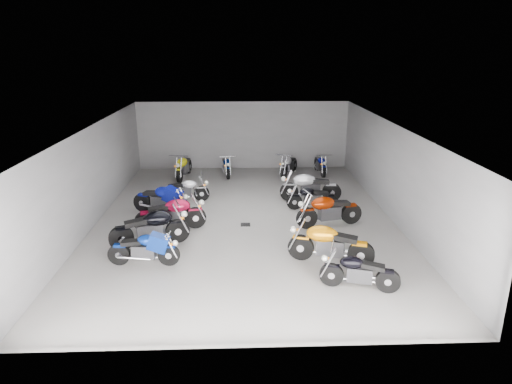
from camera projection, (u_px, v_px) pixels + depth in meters
ground at (245, 219)px, 15.62m from camera, size 14.00×14.00×0.00m
wall_back at (243, 135)px, 21.80m from camera, size 10.00×0.10×3.20m
wall_left at (93, 176)px, 14.96m from camera, size 0.10×14.00×3.20m
wall_right at (394, 173)px, 15.31m from camera, size 0.10×14.00×3.20m
ceiling at (245, 126)px, 14.64m from camera, size 10.00×14.00×0.04m
drain_grate at (245, 225)px, 15.14m from camera, size 0.32×0.32×0.01m
motorcycle_left_b at (145, 249)px, 12.22m from camera, size 1.95×0.42×0.86m
motorcycle_left_c at (151, 228)px, 13.38m from camera, size 2.29×0.86×1.04m
motorcycle_left_d at (171, 214)px, 14.56m from camera, size 2.26×0.64×1.00m
motorcycle_left_e at (162, 200)px, 15.95m from camera, size 2.10×0.97×0.97m
motorcycle_left_f at (184, 190)px, 17.26m from camera, size 1.95×0.43×0.85m
motorcycle_right_a at (359, 271)px, 11.00m from camera, size 1.89×0.65×0.85m
motorcycle_right_b at (330, 244)px, 12.31m from camera, size 2.28×0.89×1.03m
motorcycle_right_d at (329, 210)px, 14.89m from camera, size 2.25×0.70×1.00m
motorcycle_right_e at (312, 197)px, 16.46m from camera, size 1.88×0.37×0.83m
motorcycle_right_f at (310, 187)px, 17.34m from camera, size 2.34×0.50×1.03m
motorcycle_back_b at (184, 167)px, 20.42m from camera, size 0.53×2.17×0.96m
motorcycle_back_c at (226, 166)px, 20.83m from camera, size 0.45×1.90×0.84m
motorcycle_back_e at (289, 165)px, 20.88m from camera, size 0.95×1.86×0.87m
motorcycle_back_f at (320, 164)px, 21.09m from camera, size 0.40×1.90×0.84m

